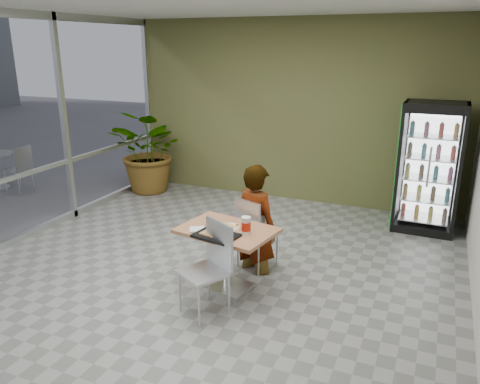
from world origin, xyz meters
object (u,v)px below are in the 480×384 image
at_px(cafeteria_tray, 216,236).
at_px(beverage_fridge, 429,168).
at_px(chair_near, 212,260).
at_px(dining_table, 227,246).
at_px(chair_far, 252,228).
at_px(soda_cup, 246,225).
at_px(potted_plant, 151,151).
at_px(seated_woman, 256,229).

xyz_separation_m(cafeteria_tray, beverage_fridge, (2.02, 3.14, 0.21)).
bearing_deg(chair_near, dining_table, 123.42).
height_order(chair_far, soda_cup, chair_far).
relative_size(dining_table, chair_far, 1.22).
distance_m(cafeteria_tray, beverage_fridge, 3.74).
xyz_separation_m(beverage_fridge, potted_plant, (-4.93, -0.01, -0.18)).
xyz_separation_m(dining_table, cafeteria_tray, (-0.02, -0.25, 0.23)).
bearing_deg(chair_far, beverage_fridge, -109.13).
bearing_deg(soda_cup, chair_far, 105.29).
bearing_deg(cafeteria_tray, chair_near, -75.94).
height_order(chair_far, cafeteria_tray, chair_far).
bearing_deg(dining_table, seated_woman, 79.51).
bearing_deg(dining_table, cafeteria_tray, -93.50).
distance_m(seated_woman, potted_plant, 3.80).
height_order(chair_near, seated_woman, seated_woman).
bearing_deg(seated_woman, chair_far, 71.46).
distance_m(dining_table, seated_woman, 0.63).
relative_size(chair_near, soda_cup, 5.23).
bearing_deg(dining_table, chair_far, 82.13).
xyz_separation_m(soda_cup, beverage_fridge, (1.75, 2.92, 0.13)).
height_order(dining_table, cafeteria_tray, cafeteria_tray).
height_order(chair_near, soda_cup, chair_near).
relative_size(chair_far, beverage_fridge, 0.48).
xyz_separation_m(chair_near, potted_plant, (-2.97, 3.36, 0.22)).
height_order(dining_table, seated_woman, seated_woman).
bearing_deg(chair_far, potted_plant, -16.84).
bearing_deg(chair_far, chair_near, 108.62).
relative_size(cafeteria_tray, beverage_fridge, 0.24).
bearing_deg(soda_cup, chair_near, -114.27).
relative_size(chair_far, cafeteria_tray, 2.06).
distance_m(chair_far, seated_woman, 0.06).
xyz_separation_m(seated_woman, cafeteria_tray, (-0.13, -0.87, 0.23)).
height_order(chair_far, chair_near, chair_near).
bearing_deg(potted_plant, seated_woman, -36.62).
distance_m(dining_table, chair_near, 0.49).
height_order(soda_cup, cafeteria_tray, soda_cup).
height_order(chair_far, beverage_fridge, beverage_fridge).
bearing_deg(cafeteria_tray, dining_table, 86.50).
bearing_deg(beverage_fridge, chair_far, -128.63).
xyz_separation_m(seated_woman, beverage_fridge, (1.89, 2.27, 0.44)).
bearing_deg(beverage_fridge, potted_plant, -178.81).
relative_size(dining_table, potted_plant, 0.72).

